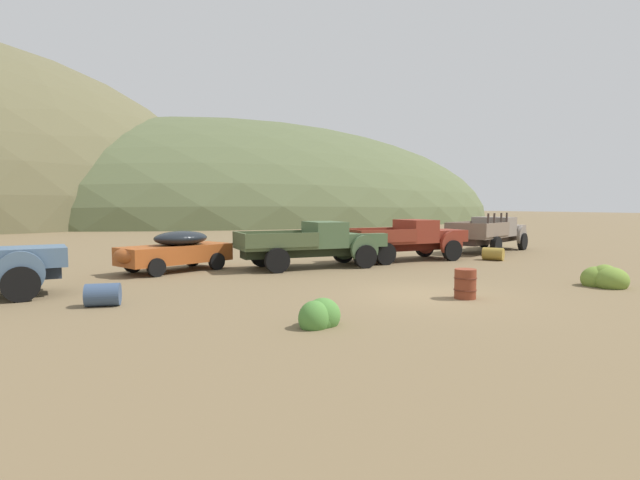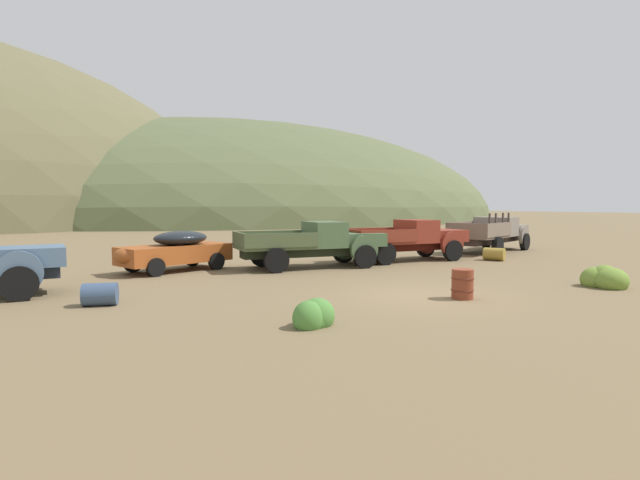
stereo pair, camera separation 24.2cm
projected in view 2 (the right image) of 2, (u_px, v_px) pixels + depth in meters
name	position (u px, v px, depth m)	size (l,w,h in m)	color
ground_plane	(424.00, 295.00, 14.40)	(300.00, 300.00, 0.00)	brown
hill_distant	(228.00, 218.00, 93.72)	(100.24, 88.62, 33.91)	#56603D
car_oxide_orange	(172.00, 251.00, 19.51)	(4.77, 2.71, 1.57)	#A34C1E
truck_weathered_green	(323.00, 243.00, 20.82)	(6.41, 3.26, 1.89)	#232B1B
truck_rust_red	(415.00, 239.00, 23.37)	(6.17, 3.00, 1.89)	#42140D
truck_primer_gray	(495.00, 233.00, 28.08)	(6.80, 3.86, 2.16)	#3D322D
oil_drum_foreground	(494.00, 254.00, 23.26)	(0.92, 1.08, 0.59)	olive
oil_drum_tipped	(100.00, 294.00, 12.93)	(0.99, 0.84, 0.59)	#384C6B
oil_drum_spare	(462.00, 284.00, 13.85)	(0.63, 0.63, 0.83)	brown
bush_front_right	(431.00, 245.00, 29.72)	(0.99, 0.74, 0.80)	#5B8E42
bush_lone_scrub	(604.00, 280.00, 15.82)	(1.10, 1.40, 0.90)	olive
bush_near_barrel	(314.00, 317.00, 10.75)	(1.04, 0.77, 0.77)	#4C8438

